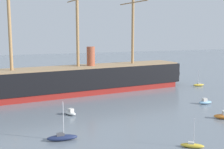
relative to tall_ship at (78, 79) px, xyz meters
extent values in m
cube|color=maroon|center=(0.00, 0.00, -3.04)|extent=(58.37, 14.45, 1.50)
cube|color=black|center=(0.00, 0.00, 0.40)|extent=(60.80, 15.05, 5.37)
ellipsoid|color=black|center=(27.55, 2.79, -0.35)|extent=(11.60, 9.18, 6.88)
cube|color=#9E7F5B|center=(0.00, 0.00, 3.25)|extent=(59.53, 14.21, 0.32)
cylinder|color=#A37A4C|center=(-16.47, -1.67, 17.06)|extent=(0.75, 0.75, 27.95)
cylinder|color=#A37A4C|center=(0.00, 0.00, 17.06)|extent=(0.75, 0.75, 27.95)
cylinder|color=#A37A4C|center=(0.00, 0.00, 20.41)|extent=(1.76, 14.40, 0.30)
cylinder|color=#A37A4C|center=(16.47, 1.67, 17.06)|extent=(0.75, 0.75, 27.95)
cylinder|color=#A37A4C|center=(16.47, 1.67, 20.41)|extent=(1.76, 14.40, 0.30)
cylinder|color=#9E4C33|center=(3.59, 0.36, 5.77)|extent=(2.15, 2.15, 5.37)
ellipsoid|color=gold|center=(5.47, -41.08, -3.48)|extent=(3.24, 2.67, 0.62)
cube|color=beige|center=(5.33, -40.99, -3.14)|extent=(0.98, 0.91, 0.33)
cylinder|color=silver|center=(5.60, -41.18, -1.42)|extent=(0.08, 0.08, 3.75)
ellipsoid|color=#1E284C|center=(-10.99, -31.69, -3.36)|extent=(4.70, 1.99, 0.86)
cube|color=#4C4C51|center=(-11.21, -31.66, -2.87)|extent=(1.23, 0.90, 0.46)
cylinder|color=silver|center=(-10.76, -31.72, -0.49)|extent=(0.11, 0.11, 5.23)
ellipsoid|color=orange|center=(19.46, -31.96, -3.36)|extent=(3.92, 3.34, 0.86)
ellipsoid|color=silver|center=(-6.70, -18.81, -3.43)|extent=(2.35, 3.36, 0.72)
cube|color=beige|center=(-6.62, -19.01, -2.85)|extent=(1.13, 1.19, 0.72)
ellipsoid|color=#7FB2D6|center=(23.68, -21.51, -3.42)|extent=(3.26, 1.53, 0.74)
cube|color=beige|center=(23.46, -21.50, -2.83)|extent=(1.03, 0.92, 0.74)
ellipsoid|color=gold|center=(36.31, -3.00, -3.46)|extent=(3.67, 1.65, 0.67)
cube|color=#B2ADA3|center=(36.48, -3.03, -3.08)|extent=(0.97, 0.73, 0.35)
cylinder|color=silver|center=(36.13, -2.97, -1.22)|extent=(0.09, 0.09, 4.08)
ellipsoid|color=orange|center=(7.98, 6.88, -3.26)|extent=(4.39, 4.76, 1.07)
cube|color=#4C4C51|center=(7.77, 7.13, -2.40)|extent=(1.85, 1.87, 1.07)
camera|label=1|loc=(-19.23, -73.00, 12.34)|focal=46.43mm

